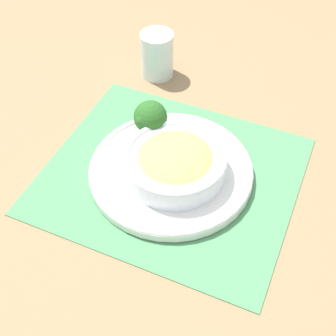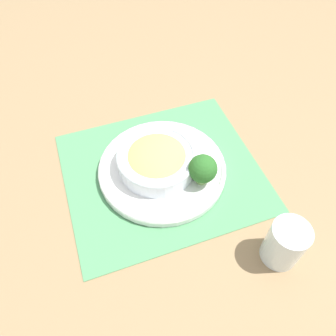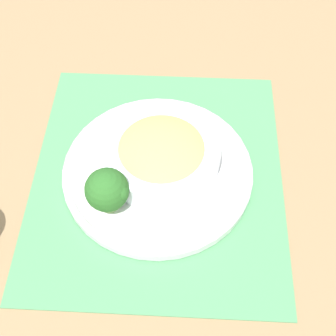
{
  "view_description": "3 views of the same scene",
  "coord_description": "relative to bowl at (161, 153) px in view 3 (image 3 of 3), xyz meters",
  "views": [
    {
      "loc": [
        -0.55,
        -0.19,
        0.67
      ],
      "look_at": [
        -0.02,
        0.0,
        0.04
      ],
      "focal_mm": 50.0,
      "sensor_mm": 36.0,
      "label": 1
    },
    {
      "loc": [
        0.44,
        -0.18,
        0.64
      ],
      "look_at": [
        0.02,
        0.01,
        0.03
      ],
      "focal_mm": 35.0,
      "sensor_mm": 36.0,
      "label": 2
    },
    {
      "loc": [
        -0.01,
        0.43,
        0.63
      ],
      "look_at": [
        -0.02,
        0.02,
        0.05
      ],
      "focal_mm": 50.0,
      "sensor_mm": 36.0,
      "label": 3
    }
  ],
  "objects": [
    {
      "name": "ground_plane",
      "position": [
        0.01,
        0.01,
        -0.05
      ],
      "size": [
        4.0,
        4.0,
        0.0
      ],
      "primitive_type": "plane",
      "color": "#8C704C"
    },
    {
      "name": "carrot_slice_middle",
      "position": [
        -0.01,
        0.06,
        -0.03
      ],
      "size": [
        0.05,
        0.05,
        0.01
      ],
      "color": "orange",
      "rests_on": "plate"
    },
    {
      "name": "carrot_slice_far",
      "position": [
        -0.03,
        0.05,
        -0.03
      ],
      "size": [
        0.05,
        0.05,
        0.01
      ],
      "color": "orange",
      "rests_on": "plate"
    },
    {
      "name": "carrot_slice_extra",
      "position": [
        -0.04,
        0.04,
        -0.03
      ],
      "size": [
        0.05,
        0.05,
        0.01
      ],
      "color": "orange",
      "rests_on": "plate"
    },
    {
      "name": "plate",
      "position": [
        0.01,
        0.01,
        -0.03
      ],
      "size": [
        0.31,
        0.31,
        0.02
      ],
      "color": "white",
      "rests_on": "placemat"
    },
    {
      "name": "placemat",
      "position": [
        0.01,
        0.01,
        -0.05
      ],
      "size": [
        0.44,
        0.49,
        0.0
      ],
      "color": "#4C8C59",
      "rests_on": "ground_plane"
    },
    {
      "name": "carrot_slice_near",
      "position": [
        0.0,
        0.06,
        -0.03
      ],
      "size": [
        0.05,
        0.05,
        0.01
      ],
      "color": "orange",
      "rests_on": "plate"
    },
    {
      "name": "broccoli_floret",
      "position": [
        0.08,
        0.08,
        0.02
      ],
      "size": [
        0.07,
        0.07,
        0.08
      ],
      "color": "#84AD5B",
      "rests_on": "plate"
    },
    {
      "name": "bowl",
      "position": [
        0.0,
        0.0,
        0.0
      ],
      "size": [
        0.19,
        0.19,
        0.05
      ],
      "color": "silver",
      "rests_on": "plate"
    }
  ]
}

